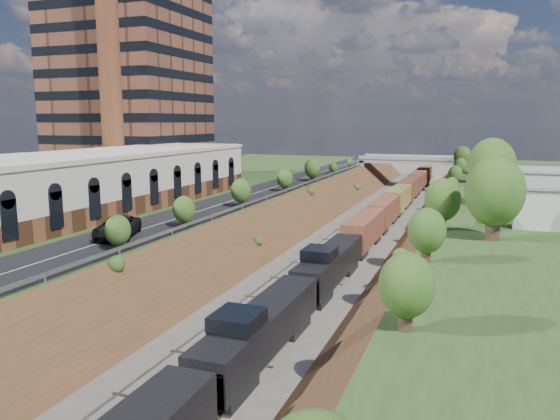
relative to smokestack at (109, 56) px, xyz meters
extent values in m
cube|color=#294D1F|center=(3.00, 4.00, -22.50)|extent=(44.00, 180.00, 5.00)
cube|color=brown|center=(25.00, 4.00, -25.00)|extent=(10.00, 180.00, 10.00)
cube|color=brown|center=(47.00, 4.00, -25.00)|extent=(10.00, 180.00, 10.00)
cube|color=gray|center=(33.40, 4.00, -24.91)|extent=(1.58, 180.00, 0.18)
cube|color=gray|center=(38.60, 4.00, -24.91)|extent=(1.58, 180.00, 0.18)
cube|color=black|center=(20.50, 4.00, -19.95)|extent=(8.00, 180.00, 0.10)
cube|color=#99999E|center=(24.60, 4.00, -19.45)|extent=(0.06, 171.00, 0.30)
cube|color=brown|center=(8.00, -18.00, -18.90)|extent=(14.00, 62.00, 2.20)
cube|color=beige|center=(8.00, -18.00, -15.65)|extent=(14.00, 62.00, 4.30)
cube|color=beige|center=(8.00, -18.00, -13.25)|extent=(14.30, 62.30, 0.50)
cube|color=brown|center=(-8.00, 16.00, 2.00)|extent=(22.00, 22.00, 44.00)
cylinder|color=brown|center=(0.00, 0.00, 0.00)|extent=(3.20, 3.20, 40.00)
cube|color=gray|center=(24.50, 66.00, -21.90)|extent=(1.50, 8.00, 6.20)
cube|color=gray|center=(47.50, 66.00, -21.90)|extent=(1.50, 8.00, 6.20)
cube|color=gray|center=(36.00, 66.00, -18.80)|extent=(24.00, 8.00, 1.00)
cube|color=gray|center=(36.00, 62.00, -18.00)|extent=(24.00, 0.30, 0.80)
cube|color=gray|center=(36.00, 70.00, -18.00)|extent=(24.00, 0.30, 0.80)
cube|color=silver|center=(59.50, -4.00, -18.00)|extent=(9.00, 12.00, 4.00)
cube|color=silver|center=(59.00, 18.00, -18.20)|extent=(8.00, 10.00, 3.60)
cylinder|color=#473323|center=(53.00, -16.00, -18.69)|extent=(1.30, 1.30, 2.62)
ellipsoid|color=#345A1F|center=(53.00, -16.00, -15.54)|extent=(5.25, 5.25, 6.30)
cylinder|color=#473323|center=(24.20, -36.00, -19.39)|extent=(0.66, 0.66, 1.22)
ellipsoid|color=#345A1F|center=(24.20, -36.00, -17.92)|extent=(2.45, 2.45, 2.94)
cube|color=black|center=(38.60, -36.41, -22.82)|extent=(2.76, 16.57, 2.57)
cube|color=black|center=(38.60, -18.84, -22.82)|extent=(2.76, 16.57, 2.57)
cube|color=brown|center=(38.60, 34.86, -22.44)|extent=(2.76, 88.83, 3.31)
imported|color=black|center=(20.51, -27.17, -18.95)|extent=(5.42, 7.51, 1.90)
camera|label=1|loc=(51.62, -68.26, -9.24)|focal=35.00mm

